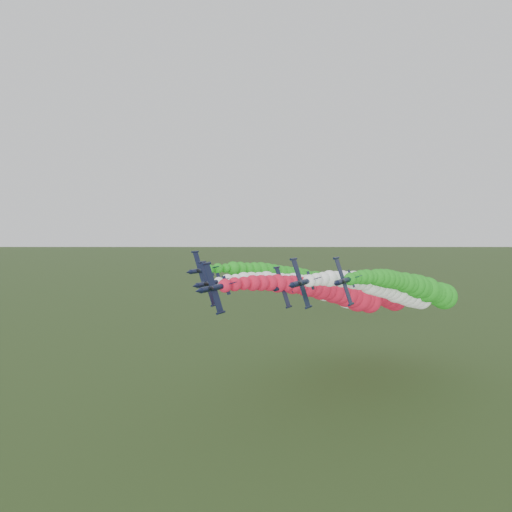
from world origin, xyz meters
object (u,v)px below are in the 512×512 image
object	(u,v)px
jet_inner_right	(395,290)
jet_trail	(372,293)
jet_outer_right	(422,289)
jet_outer_left	(307,280)
jet_inner_left	(324,290)
jet_lead	(339,294)

from	to	relation	value
jet_inner_right	jet_trail	size ratio (longest dim) A/B	0.99
jet_inner_right	jet_outer_right	world-z (taller)	jet_inner_right
jet_inner_right	jet_outer_left	distance (m)	33.36
jet_outer_left	jet_trail	bearing A→B (deg)	20.46
jet_outer_left	jet_trail	world-z (taller)	jet_outer_left
jet_inner_left	jet_outer_left	world-z (taller)	jet_outer_left
jet_inner_left	jet_lead	bearing A→B (deg)	-51.38
jet_outer_right	jet_inner_left	bearing A→B (deg)	-166.73
jet_outer_left	jet_inner_right	bearing A→B (deg)	-19.37
jet_inner_left	jet_outer_left	xyz separation A→B (m)	(-9.78, 9.45, 1.70)
jet_inner_right	jet_outer_right	bearing A→B (deg)	53.71
jet_inner_left	jet_outer_left	distance (m)	13.71
jet_outer_right	jet_lead	bearing A→B (deg)	-138.14
jet_inner_right	jet_inner_left	bearing A→B (deg)	175.74
jet_inner_left	jet_outer_right	world-z (taller)	jet_outer_right
jet_inner_left	jet_trail	world-z (taller)	jet_inner_left
jet_outer_left	jet_trail	size ratio (longest dim) A/B	0.99
jet_inner_right	jet_outer_left	world-z (taller)	jet_inner_right
jet_trail	jet_outer_left	bearing A→B (deg)	-159.54
jet_lead	jet_outer_left	xyz separation A→B (m)	(-18.29, 20.09, 0.87)
jet_outer_left	jet_inner_left	bearing A→B (deg)	-44.00
jet_inner_left	jet_outer_left	size ratio (longest dim) A/B	1.01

